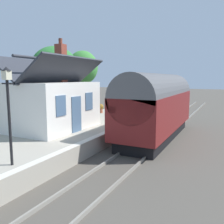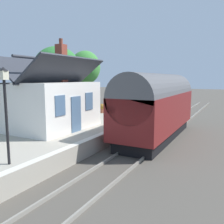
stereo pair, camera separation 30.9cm
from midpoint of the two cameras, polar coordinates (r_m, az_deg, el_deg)
ground_plane at (r=16.74m, az=8.20°, el=-5.84°), size 160.00×160.00×0.00m
platform at (r=18.18m, az=-2.80°, el=-3.26°), size 32.00×5.38×0.86m
platform_edge_coping at (r=16.98m, az=4.51°, el=-2.58°), size 32.00×0.36×0.02m
rail_near at (r=16.28m, az=13.62°, el=-6.14°), size 52.00×0.08×0.14m
rail_far at (r=16.67m, az=8.79°, el=-5.66°), size 52.00×0.08×0.14m
train at (r=16.09m, az=11.39°, el=1.55°), size 9.88×2.73×4.32m
station_building at (r=15.34m, az=-13.27°, el=2.07°), size 5.84×3.94×5.66m
bench_platform_end at (r=22.65m, az=7.05°, el=1.26°), size 1.40×0.44×0.88m
bench_near_building at (r=19.81m, az=3.17°, el=0.34°), size 1.40×0.44×0.88m
bench_mid_platform at (r=27.85m, az=10.33°, el=2.46°), size 1.42×0.50×0.88m
bench_by_lamp at (r=24.54m, az=8.56°, el=1.76°), size 1.41×0.47×0.88m
planter_edge_near at (r=21.75m, az=-2.03°, el=1.03°), size 0.56×0.56×0.88m
planter_bench_right at (r=28.70m, az=9.64°, el=2.35°), size 0.44×0.44×0.69m
planter_by_door at (r=19.08m, az=-3.97°, el=-0.16°), size 0.52×0.52×0.88m
lamp_post_platform at (r=9.19m, az=-23.42°, el=3.31°), size 0.32×0.50×3.54m
station_sign_board at (r=25.95m, az=11.93°, el=3.59°), size 0.96×0.06×1.57m
tree_far_right at (r=25.53m, az=-12.70°, el=10.03°), size 5.00×4.71×7.26m
tree_behind_building at (r=29.82m, az=-6.17°, el=10.50°), size 3.49×3.79×7.35m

